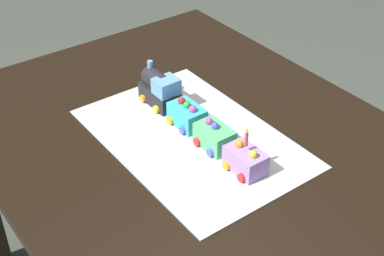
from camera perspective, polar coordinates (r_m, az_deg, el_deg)
dining_table at (r=1.50m, az=1.20°, el=-5.14°), size 1.40×1.00×0.74m
cake_board at (r=1.45m, az=-0.00°, el=-1.03°), size 0.60×0.40×0.00m
cake_locomotive at (r=1.56m, az=-3.30°, el=3.98°), size 0.14×0.08×0.12m
cake_car_flatbed_turquoise at (r=1.48m, az=-0.51°, el=1.31°), size 0.10×0.08×0.07m
cake_car_gondola_mint_green at (r=1.41m, az=2.31°, el=-0.87°), size 0.10×0.08×0.07m
cake_car_hopper_lavender at (r=1.34m, az=5.47°, el=-3.29°), size 0.10×0.08×0.07m
birthday_candle at (r=1.30m, az=5.57°, el=-0.92°), size 0.01×0.01×0.05m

